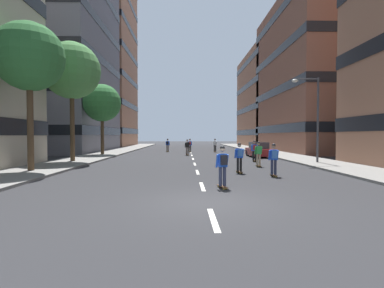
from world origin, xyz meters
name	(u,v)px	position (x,y,z in m)	size (l,w,h in m)	color
ground_plane	(191,154)	(0.00, 25.46, 0.00)	(152.77, 152.77, 0.00)	#28282B
sidewalk_left	(114,152)	(-9.87, 28.64, 0.07)	(3.88, 70.02, 0.14)	gray
sidewalk_right	(266,152)	(9.87, 28.64, 0.07)	(3.88, 70.02, 0.14)	gray
lane_markings	(191,154)	(0.00, 25.50, 0.00)	(0.16, 57.20, 0.01)	silver
building_left_mid	(39,48)	(-20.75, 31.60, 14.13)	(17.99, 18.78, 28.08)	slate
building_left_far	(86,57)	(-20.75, 51.30, 18.08)	(17.99, 17.50, 35.99)	#9E6B51
building_right_mid	(338,77)	(20.75, 31.60, 10.45)	(17.99, 21.64, 20.73)	brown
building_right_far	(289,100)	(20.75, 51.30, 9.47)	(17.99, 20.97, 18.76)	#9E6B51
parked_car_near	(258,150)	(6.73, 20.24, 0.70)	(1.82, 4.40, 1.52)	maroon
street_tree_near	(102,103)	(-9.87, 23.18, 5.76)	(4.10, 4.10, 7.69)	#4C3823
street_tree_mid	(72,71)	(-9.87, 14.50, 7.40)	(4.55, 4.55, 9.57)	#4C3823
street_tree_far	(29,57)	(-9.87, 8.00, 6.79)	(4.00, 4.00, 8.69)	#4C3823
streetlamp_right	(313,110)	(9.12, 12.89, 4.14)	(2.13, 0.30, 6.50)	#3F3F44
skater_0	(223,164)	(0.82, 2.54, 1.02)	(0.57, 0.92, 1.78)	brown
skater_1	(187,146)	(-0.50, 22.99, 0.98)	(0.57, 0.92, 1.78)	brown
skater_2	(215,145)	(3.23, 29.42, 0.98)	(0.56, 0.92, 1.78)	brown
skater_3	(274,158)	(4.01, 6.02, 1.02)	(0.54, 0.91, 1.78)	brown
skater_4	(239,156)	(2.43, 7.46, 1.02)	(0.55, 0.92, 1.78)	brown
skater_5	(259,153)	(4.43, 10.98, 0.98)	(0.54, 0.91, 1.78)	brown
skater_6	(254,150)	(5.10, 15.03, 1.02)	(0.55, 0.92, 1.78)	brown
skater_7	(168,144)	(-3.10, 30.23, 1.02)	(0.56, 0.92, 1.78)	brown
skater_8	(190,144)	(-0.11, 29.37, 1.02)	(0.55, 0.91, 1.78)	brown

